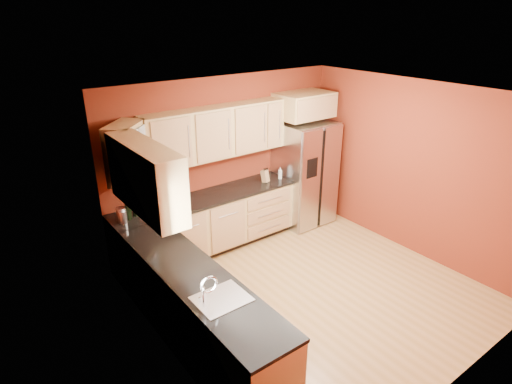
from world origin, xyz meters
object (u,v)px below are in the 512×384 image
(wine_bottle_a, at_px, (128,206))
(soap_dispenser, at_px, (280,173))
(refrigerator, at_px, (304,173))
(canister_left, at_px, (121,215))
(knife_block, at_px, (265,176))

(wine_bottle_a, bearing_deg, soap_dispenser, -1.38)
(refrigerator, height_order, canister_left, refrigerator)
(refrigerator, distance_m, canister_left, 3.20)
(refrigerator, relative_size, soap_dispenser, 9.38)
(refrigerator, height_order, soap_dispenser, refrigerator)
(canister_left, xyz_separation_m, soap_dispenser, (2.65, -0.05, -0.01))
(canister_left, xyz_separation_m, wine_bottle_a, (0.10, 0.01, 0.08))
(soap_dispenser, bearing_deg, knife_block, 172.59)
(refrigerator, distance_m, knife_block, 0.84)
(canister_left, xyz_separation_m, knife_block, (2.37, -0.01, -0.00))
(knife_block, bearing_deg, wine_bottle_a, 162.22)
(soap_dispenser, bearing_deg, canister_left, 178.96)
(knife_block, xyz_separation_m, soap_dispenser, (0.28, -0.04, -0.00))
(knife_block, bearing_deg, refrigerator, -19.06)
(canister_left, bearing_deg, refrigerator, -0.69)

